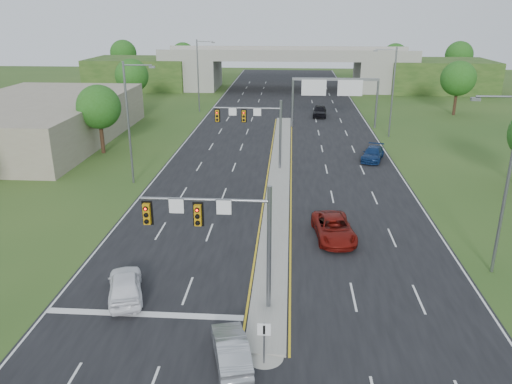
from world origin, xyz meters
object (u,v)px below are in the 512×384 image
object	(u,v)px
signal_mast_far	(257,123)
car_far_a	(334,228)
overpass	(287,71)
keep_right_sign	(264,337)
signal_mast_near	(225,228)
car_white	(125,285)
car_far_b	(373,154)
sign_gantry	(334,89)
car_far_c	(320,111)
car_silver	(231,349)

from	to	relation	value
signal_mast_far	car_far_a	world-z (taller)	signal_mast_far
overpass	keep_right_sign	bearing A→B (deg)	-90.00
signal_mast_far	overpass	bearing A→B (deg)	87.65
signal_mast_near	car_white	world-z (taller)	signal_mast_near
car_far_b	keep_right_sign	bearing A→B (deg)	-89.25
signal_mast_far	keep_right_sign	size ratio (longest dim) A/B	3.18
sign_gantry	car_far_c	bearing A→B (deg)	100.15
signal_mast_far	car_far_c	bearing A→B (deg)	74.46
car_far_c	signal_mast_far	bearing A→B (deg)	-101.41
signal_mast_far	overpass	world-z (taller)	overpass
signal_mast_near	car_far_a	bearing A→B (deg)	55.11
signal_mast_near	car_silver	distance (m)	5.97
car_far_a	overpass	bearing A→B (deg)	87.08
signal_mast_near	car_far_c	world-z (taller)	signal_mast_near
signal_mast_far	car_far_b	world-z (taller)	signal_mast_far
sign_gantry	car_far_b	size ratio (longest dim) A/B	2.41
car_far_c	car_far_b	bearing A→B (deg)	-74.94
keep_right_sign	signal_mast_near	bearing A→B (deg)	116.94
keep_right_sign	car_far_b	world-z (taller)	keep_right_sign
car_white	car_far_b	world-z (taller)	car_white
signal_mast_near	car_far_a	distance (m)	11.90
signal_mast_near	car_silver	xyz separation A→B (m)	(0.76, -4.34, -4.03)
sign_gantry	overpass	distance (m)	35.75
sign_gantry	car_far_b	bearing A→B (deg)	-78.70
signal_mast_near	signal_mast_far	world-z (taller)	same
car_far_c	car_white	bearing A→B (deg)	-100.33
signal_mast_near	car_far_a	world-z (taller)	signal_mast_near
overpass	car_far_c	xyz separation A→B (m)	(5.36, -27.67, -2.70)
overpass	car_silver	size ratio (longest dim) A/B	19.49
car_white	sign_gantry	bearing A→B (deg)	-126.02
signal_mast_far	car_silver	size ratio (longest dim) A/B	1.71
overpass	signal_mast_near	bearing A→B (deg)	-91.62
car_far_b	car_far_c	world-z (taller)	car_far_c
signal_mast_near	car_far_c	bearing A→B (deg)	81.73
car_far_b	car_far_c	bearing A→B (deg)	117.98
car_white	car_far_b	distance (m)	33.64
car_far_b	sign_gantry	bearing A→B (deg)	118.35
keep_right_sign	car_silver	world-z (taller)	keep_right_sign
car_silver	car_far_c	xyz separation A→B (m)	(6.86, 56.74, 0.16)
keep_right_sign	car_white	bearing A→B (deg)	147.37
car_far_b	car_white	bearing A→B (deg)	-104.96
keep_right_sign	car_far_a	size ratio (longest dim) A/B	0.40
signal_mast_far	car_silver	bearing A→B (deg)	-88.51
car_silver	car_far_b	world-z (taller)	car_far_b
car_white	signal_mast_far	bearing A→B (deg)	-120.95
signal_mast_near	overpass	distance (m)	80.11
keep_right_sign	car_white	xyz separation A→B (m)	(-7.99, 5.11, -0.73)
sign_gantry	keep_right_sign	bearing A→B (deg)	-97.70
overpass	car_white	size ratio (longest dim) A/B	17.74
signal_mast_far	overpass	size ratio (longest dim) A/B	0.09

